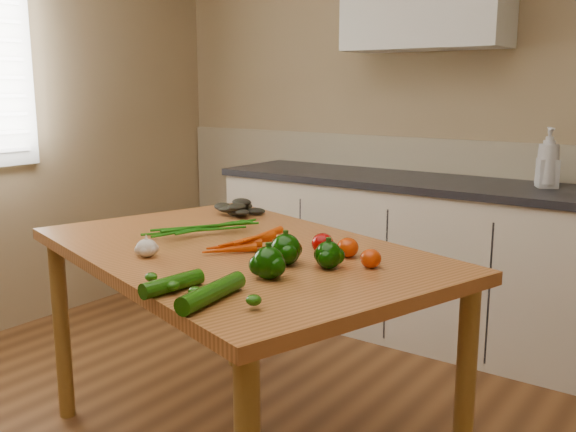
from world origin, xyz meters
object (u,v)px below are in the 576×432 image
Objects in this scene: leafy_greens at (240,203)px; tomato_a at (323,243)px; pepper_a at (286,249)px; tomato_b at (348,247)px; zucchini_b at (172,284)px; soap_bottle_a at (548,158)px; table at (237,271)px; carrot_bunch at (233,235)px; garlic_bulb at (147,248)px; tomato_c at (371,258)px; zucchini_a at (212,293)px; soap_bottle_b at (548,166)px; pepper_b at (328,255)px; pepper_c at (269,263)px.

leafy_greens is 2.84× the size of tomato_a.
pepper_a is 1.29× the size of tomato_a.
tomato_b is 0.65m from zucchini_b.
pepper_a is at bearing 77.41° from zucchini_b.
soap_bottle_a is 1.55m from tomato_b.
carrot_bunch is at bearing 169.54° from table.
soap_bottle_a is 3.89× the size of tomato_a.
carrot_bunch is 3.92× the size of garlic_bulb.
table is 25.98× the size of tomato_c.
zucchini_a is (-0.19, -0.54, -0.01)m from tomato_c.
zucchini_a is at bearing -95.83° from tomato_b.
zucchini_b is (-0.48, -2.14, -0.16)m from soap_bottle_b.
pepper_b is at bearing 22.90° from garlic_bulb.
tomato_c is at bearing 21.70° from table.
pepper_c is at bearing 4.96° from garlic_bulb.
leafy_greens reaches higher than pepper_a.
soap_bottle_a is 3.09× the size of pepper_c.
tomato_a is at bearing 128.26° from pepper_b.
pepper_b is at bearing 17.56° from pepper_a.
soap_bottle_b is 0.81× the size of zucchini_a.
garlic_bulb is at bearing -157.10° from pepper_b.
table is 23.88× the size of tomato_b.
carrot_bunch is 0.45m from pepper_b.
pepper_a reaches higher than tomato_b.
pepper_a is 0.50× the size of zucchini_b.
pepper_a is 1.02× the size of pepper_c.
tomato_c is at bearing -125.06° from soap_bottle_a.
tomato_b reaches higher than table.
pepper_b is 0.22m from pepper_c.
soap_bottle_b is at bearing 83.85° from carrot_bunch.
table is 8.22× the size of soap_bottle_b.
tomato_b is at bearing 70.88° from zucchini_b.
pepper_c is at bearing -45.22° from leafy_greens.
pepper_b is (0.42, -0.04, 0.14)m from table.
pepper_c is (0.33, -0.24, 0.14)m from table.
tomato_a is at bearing -27.80° from leafy_greens.
carrot_bunch is 3.88× the size of tomato_b.
soap_bottle_b is 0.97× the size of leafy_greens.
leafy_greens is 2.20× the size of pepper_a.
pepper_c is at bearing -113.36° from pepper_b.
soap_bottle_b is 1.70m from pepper_b.
carrot_bunch is at bearing -167.06° from tomato_b.
tomato_c is 0.58m from zucchini_a.
pepper_b is (-0.25, -1.67, -0.14)m from soap_bottle_b.
soap_bottle_a reaches higher than tomato_b.
soap_bottle_a reaches higher than pepper_b.
soap_bottle_b is 1.57m from tomato_a.
soap_bottle_a is 2.09m from garlic_bulb.
zucchini_b is at bearing -60.20° from leafy_greens.
pepper_c is at bearing -130.22° from soap_bottle_a.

